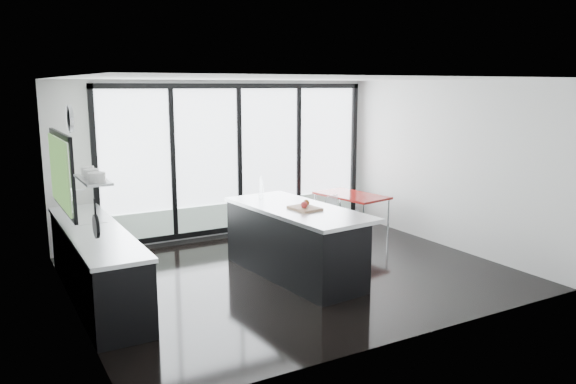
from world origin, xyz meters
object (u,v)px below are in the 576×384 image
bar_stool_far (338,230)px  island (293,241)px  red_table (351,213)px  bar_stool_near (356,245)px

bar_stool_far → island: bearing=-171.2°
bar_stool_far → red_table: red_table is taller
island → bar_stool_near: island is taller
island → bar_stool_near: size_ratio=3.99×
bar_stool_near → bar_stool_far: 0.80m
bar_stool_near → red_table: 1.98m
bar_stool_near → bar_stool_far: size_ratio=0.91×
island → bar_stool_near: 1.09m
red_table → island: bearing=-143.8°
island → red_table: size_ratio=1.89×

